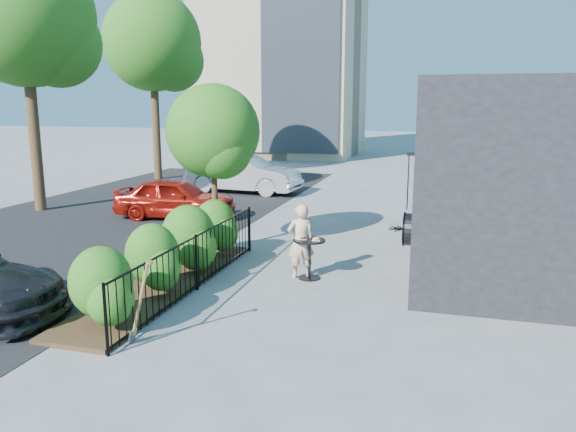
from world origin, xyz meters
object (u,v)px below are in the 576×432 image
(street_tree_far, at_px, (153,48))
(cafe_table, at_px, (309,252))
(woman, at_px, (301,241))
(patio_tree, at_px, (215,137))
(car_silver, at_px, (243,174))
(car_red, at_px, (176,198))
(shovel, at_px, (139,307))
(street_tree_near, at_px, (25,25))

(street_tree_far, xyz_separation_m, cafe_table, (10.35, -12.68, -5.35))
(woman, bearing_deg, patio_tree, -55.29)
(patio_tree, relative_size, car_silver, 0.86)
(patio_tree, relative_size, street_tree_far, 0.48)
(street_tree_far, bearing_deg, car_red, -58.16)
(patio_tree, bearing_deg, cafe_table, -29.19)
(patio_tree, distance_m, car_silver, 9.20)
(street_tree_far, distance_m, woman, 17.03)
(cafe_table, relative_size, car_red, 0.24)
(shovel, distance_m, car_silver, 14.33)
(car_silver, bearing_deg, woman, -148.83)
(patio_tree, relative_size, cafe_table, 4.47)
(cafe_table, xyz_separation_m, shovel, (-1.67, -3.80, 0.02))
(street_tree_far, relative_size, car_red, 2.23)
(cafe_table, relative_size, car_silver, 0.19)
(street_tree_near, bearing_deg, shovel, -44.32)
(shovel, bearing_deg, patio_tree, 100.53)
(cafe_table, distance_m, woman, 0.28)
(car_red, bearing_deg, street_tree_near, 83.73)
(woman, relative_size, shovel, 1.14)
(shovel, bearing_deg, woman, 68.83)
(street_tree_far, height_order, car_silver, street_tree_far)
(street_tree_far, distance_m, car_red, 10.69)
(patio_tree, bearing_deg, street_tree_far, 124.51)
(street_tree_far, height_order, cafe_table, street_tree_far)
(shovel, height_order, car_silver, car_silver)
(car_silver, bearing_deg, cafe_table, -148.04)
(patio_tree, bearing_deg, woman, -30.55)
(woman, relative_size, car_red, 0.42)
(street_tree_far, xyz_separation_m, car_silver, (5.16, -2.59, -5.16))
(street_tree_near, distance_m, shovel, 13.25)
(street_tree_near, bearing_deg, woman, -24.60)
(car_silver, bearing_deg, patio_tree, -158.82)
(patio_tree, xyz_separation_m, street_tree_far, (-7.70, 11.20, 3.15))
(cafe_table, distance_m, car_red, 7.26)
(patio_tree, bearing_deg, street_tree_near, 157.43)
(street_tree_far, relative_size, cafe_table, 9.39)
(cafe_table, bearing_deg, street_tree_near, 155.67)
(cafe_table, height_order, shovel, shovel)
(woman, xyz_separation_m, car_silver, (-5.00, 10.06, -0.01))
(woman, bearing_deg, shovel, 44.09)
(shovel, height_order, car_red, shovel)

